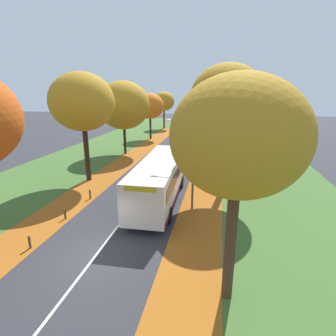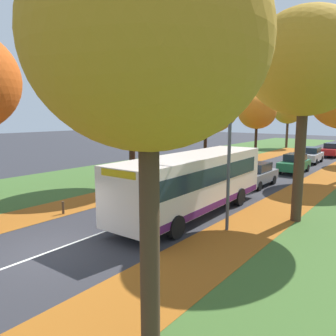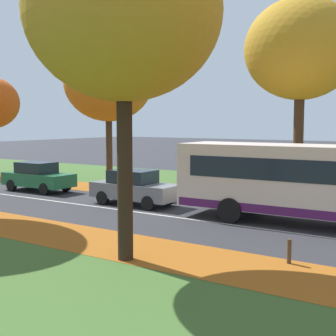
# 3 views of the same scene
# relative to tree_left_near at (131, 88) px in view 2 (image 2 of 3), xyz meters

# --- Properties ---
(ground_plane) EXTENTS (160.00, 160.00, 0.00)m
(ground_plane) POSITION_rel_tree_left_near_xyz_m (5.68, -10.29, -6.74)
(ground_plane) COLOR #2D2D33
(grass_verge_left) EXTENTS (12.00, 90.00, 0.01)m
(grass_verge_left) POSITION_rel_tree_left_near_xyz_m (-3.52, 9.71, -6.73)
(grass_verge_left) COLOR #3D6028
(grass_verge_left) RESTS_ON ground
(leaf_litter_left) EXTENTS (2.80, 60.00, 0.00)m
(leaf_litter_left) POSITION_rel_tree_left_near_xyz_m (1.08, 3.71, -6.73)
(leaf_litter_left) COLOR #9E5619
(leaf_litter_left) RESTS_ON grass_verge_left
(leaf_litter_right) EXTENTS (2.80, 60.00, 0.00)m
(leaf_litter_right) POSITION_rel_tree_left_near_xyz_m (10.28, 3.71, -6.73)
(leaf_litter_right) COLOR #9E5619
(leaf_litter_right) RESTS_ON grass_verge_right
(road_centre_line) EXTENTS (0.12, 80.00, 0.01)m
(road_centre_line) POSITION_rel_tree_left_near_xyz_m (5.68, 9.71, -6.74)
(road_centre_line) COLOR silver
(road_centre_line) RESTS_ON ground
(tree_left_near) EXTENTS (5.31, 5.31, 9.16)m
(tree_left_near) POSITION_rel_tree_left_near_xyz_m (0.00, 0.00, 0.00)
(tree_left_near) COLOR black
(tree_left_near) RESTS_ON ground
(tree_left_mid) EXTENTS (6.39, 6.39, 8.84)m
(tree_left_mid) POSITION_rel_tree_left_near_xyz_m (-0.36, 10.34, -0.78)
(tree_left_mid) COLOR black
(tree_left_mid) RESTS_ON ground
(tree_left_far) EXTENTS (4.49, 4.49, 7.30)m
(tree_left_far) POSITION_rel_tree_left_near_xyz_m (0.02, 21.37, -1.47)
(tree_left_far) COLOR black
(tree_left_far) RESTS_ON ground
(tree_left_distant) EXTENTS (4.31, 4.31, 7.51)m
(tree_left_distant) POSITION_rel_tree_left_near_xyz_m (-0.37, 33.93, -1.19)
(tree_left_distant) COLOR #422D1E
(tree_left_distant) RESTS_ON ground
(tree_right_nearest) EXTENTS (4.49, 4.49, 8.25)m
(tree_right_nearest) POSITION_rel_tree_left_near_xyz_m (11.83, -11.70, -0.55)
(tree_right_nearest) COLOR #422D1E
(tree_right_nearest) RESTS_ON ground
(tree_right_near) EXTENTS (5.17, 5.17, 9.50)m
(tree_right_near) POSITION_rel_tree_left_near_xyz_m (11.62, -1.06, 0.39)
(tree_right_near) COLOR #422D1E
(tree_right_near) RESTS_ON ground
(bollard_third) EXTENTS (0.12, 0.12, 0.65)m
(bollard_third) POSITION_rel_tree_left_near_xyz_m (2.12, -7.17, -6.42)
(bollard_third) COLOR #4C3823
(bollard_third) RESTS_ON ground
(bollard_fourth) EXTENTS (0.12, 0.12, 0.68)m
(bollard_fourth) POSITION_rel_tree_left_near_xyz_m (2.14, -3.95, -6.40)
(bollard_fourth) COLOR #4C3823
(bollard_fourth) RESTS_ON ground
(streetlamp_right) EXTENTS (1.89, 0.28, 6.00)m
(streetlamp_right) POSITION_rel_tree_left_near_xyz_m (9.35, -4.20, -3.00)
(streetlamp_right) COLOR #47474C
(streetlamp_right) RESTS_ON ground
(bus) EXTENTS (2.87, 10.46, 2.98)m
(bus) POSITION_rel_tree_left_near_xyz_m (7.24, -3.17, -5.04)
(bus) COLOR beige
(bus) RESTS_ON ground
(car_grey_lead) EXTENTS (1.80, 4.21, 1.62)m
(car_grey_lead) POSITION_rel_tree_left_near_xyz_m (7.03, 5.08, -5.93)
(car_grey_lead) COLOR slate
(car_grey_lead) RESTS_ON ground
(car_green_following) EXTENTS (1.84, 4.23, 1.62)m
(car_green_following) POSITION_rel_tree_left_near_xyz_m (7.47, 12.16, -5.93)
(car_green_following) COLOR #1E6038
(car_green_following) RESTS_ON ground
(car_silver_third_in_line) EXTENTS (1.89, 4.25, 1.62)m
(car_silver_third_in_line) POSITION_rel_tree_left_near_xyz_m (6.99, 19.23, -5.93)
(car_silver_third_in_line) COLOR #B7BABF
(car_silver_third_in_line) RESTS_ON ground
(car_red_fourth_in_line) EXTENTS (1.79, 4.20, 1.62)m
(car_red_fourth_in_line) POSITION_rel_tree_left_near_xyz_m (7.50, 26.22, -5.93)
(car_red_fourth_in_line) COLOR #B21919
(car_red_fourth_in_line) RESTS_ON ground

